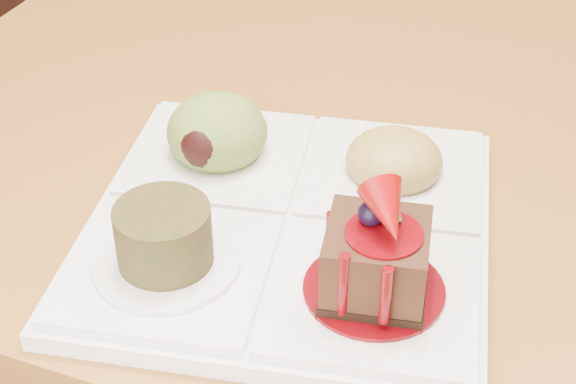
% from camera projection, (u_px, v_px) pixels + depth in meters
% --- Properties ---
extents(ground, '(6.00, 6.00, 0.00)m').
position_uv_depth(ground, '(517.00, 334.00, 1.53)').
color(ground, '#502D17').
extents(sampler_plate, '(0.29, 0.29, 0.10)m').
position_uv_depth(sampler_plate, '(286.00, 208.00, 0.55)').
color(sampler_plate, white).
rests_on(sampler_plate, dining_table).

